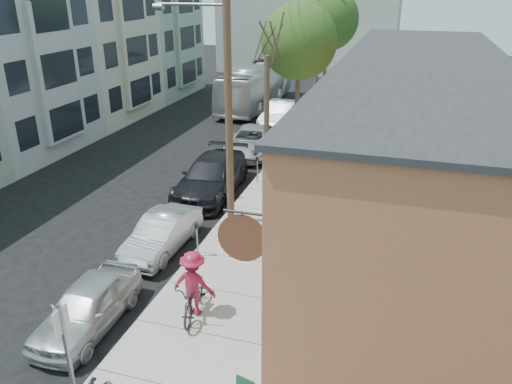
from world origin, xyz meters
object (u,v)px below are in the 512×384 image
(parking_meter_near, at_px, (197,234))
(bus, at_px, (256,85))
(patio_chair_a, at_px, (283,309))
(parking_meter_far, at_px, (257,165))
(patron_green, at_px, (274,297))
(car_0, at_px, (88,306))
(cyclist, at_px, (194,283))
(utility_pole_near, at_px, (227,87))
(tree_bare, at_px, (267,124))
(car_1, at_px, (162,234))
(tree_leafy_far, at_px, (327,19))
(car_3, at_px, (252,141))
(sign_post, at_px, (67,349))
(tree_leafy_mid, at_px, (299,42))
(patron_grey, at_px, (269,281))
(car_4, at_px, (281,114))
(car_2, at_px, (211,176))

(parking_meter_near, xyz_separation_m, bus, (-4.74, 22.53, 0.59))
(patio_chair_a, bearing_deg, parking_meter_far, 96.08)
(patron_green, bearing_deg, car_0, -59.21)
(bus, bearing_deg, cyclist, -76.02)
(parking_meter_near, relative_size, utility_pole_near, 0.12)
(parking_meter_near, distance_m, patron_green, 4.52)
(tree_bare, distance_m, car_1, 7.18)
(tree_leafy_far, relative_size, patio_chair_a, 9.60)
(parking_meter_near, distance_m, car_0, 4.48)
(tree_leafy_far, height_order, car_1, tree_leafy_far)
(patio_chair_a, relative_size, car_3, 0.17)
(patio_chair_a, bearing_deg, sign_post, -144.20)
(patio_chair_a, bearing_deg, parking_meter_near, 129.49)
(tree_leafy_mid, relative_size, patron_grey, 4.34)
(car_1, relative_size, car_4, 0.80)
(utility_pole_near, distance_m, patron_grey, 7.27)
(tree_leafy_far, xyz_separation_m, patron_grey, (2.59, -23.98, -5.41))
(sign_post, distance_m, parking_meter_near, 7.04)
(tree_bare, height_order, tree_leafy_mid, tree_leafy_mid)
(car_2, distance_m, bus, 17.25)
(car_2, height_order, bus, bus)
(tree_leafy_far, bearing_deg, patron_grey, -83.83)
(parking_meter_near, bearing_deg, car_3, 97.97)
(parking_meter_near, xyz_separation_m, tree_leafy_mid, (0.55, 12.91, 4.95))
(tree_leafy_far, height_order, car_0, tree_leafy_far)
(tree_bare, relative_size, car_2, 1.04)
(patio_chair_a, height_order, car_2, car_2)
(tree_leafy_far, relative_size, cyclist, 4.32)
(patron_green, xyz_separation_m, car_3, (-5.08, 14.40, -0.35))
(utility_pole_near, distance_m, tree_leafy_far, 19.02)
(tree_leafy_mid, bearing_deg, utility_pole_near, -92.34)
(parking_meter_far, bearing_deg, car_1, -101.90)
(utility_pole_near, bearing_deg, patio_chair_a, -57.43)
(parking_meter_far, xyz_separation_m, tree_bare, (0.55, -0.43, 2.11))
(tree_bare, relative_size, tree_leafy_far, 0.70)
(tree_leafy_far, xyz_separation_m, car_3, (-2.16, -10.35, -5.73))
(car_3, distance_m, car_4, 5.91)
(car_3, bearing_deg, car_0, -91.29)
(car_1, relative_size, car_3, 0.76)
(parking_meter_near, xyz_separation_m, car_1, (-1.45, 0.24, -0.33))
(parking_meter_far, bearing_deg, cyclist, -83.31)
(sign_post, xyz_separation_m, car_3, (-1.71, 18.48, -1.11))
(car_0, bearing_deg, car_3, 89.19)
(utility_pole_near, bearing_deg, parking_meter_near, -92.80)
(patron_grey, relative_size, cyclist, 0.92)
(bus, bearing_deg, car_3, -73.25)
(utility_pole_near, relative_size, cyclist, 5.12)
(parking_meter_far, xyz_separation_m, bus, (-4.74, 15.40, 0.59))
(patron_grey, distance_m, bus, 25.89)
(patron_green, bearing_deg, patio_chair_a, 153.16)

